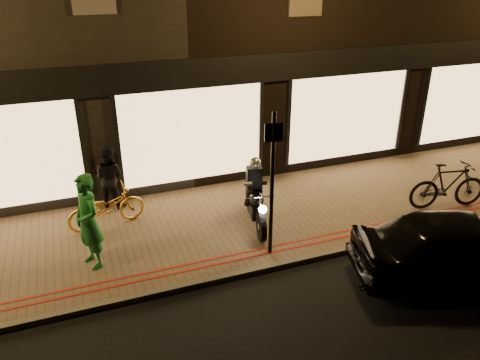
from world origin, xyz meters
The scene contains 12 objects.
ground centered at (0.00, 0.00, 0.00)m, with size 90.00×90.00×0.00m, color black.
sidewalk centered at (0.00, 2.00, 0.06)m, with size 50.00×4.00×0.12m, color brown.
kerb_stone centered at (0.00, 0.05, 0.06)m, with size 50.00×0.14×0.12m, color #59544C.
red_kerb_lines centered at (0.00, 0.55, 0.12)m, with size 50.00×0.26×0.01m.
building_row centered at (0.00, 8.99, 4.25)m, with size 48.00×10.11×8.50m.
motorcycle centered at (0.79, 1.67, 0.73)m, with size 0.70×1.93×1.59m.
sign_post centered at (0.63, 0.48, 1.80)m, with size 0.35×0.09×3.00m.
bicycle_gold centered at (-2.36, 2.77, 0.57)m, with size 0.60×1.73×0.91m, color gold.
bicycle_dark centered at (5.42, 0.79, 0.70)m, with size 0.55×1.94×1.17m, color black.
person_green centered at (-2.79, 1.32, 1.08)m, with size 0.70×0.46×1.92m, color #207930.
person_dark centered at (-2.16, 3.72, 0.89)m, with size 0.75×0.58×1.54m, color black.
parked_car centered at (3.70, -1.47, 0.70)m, with size 1.66×4.11×1.40m, color black.
Camera 1 is at (-2.81, -6.92, 5.51)m, focal length 35.00 mm.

